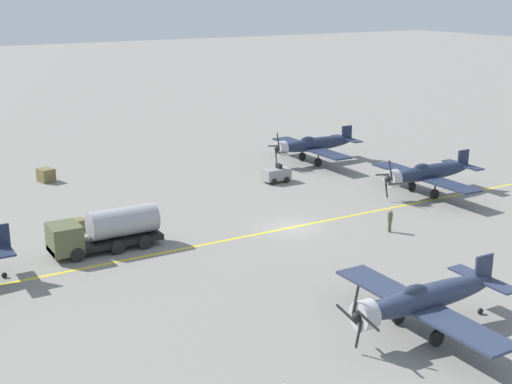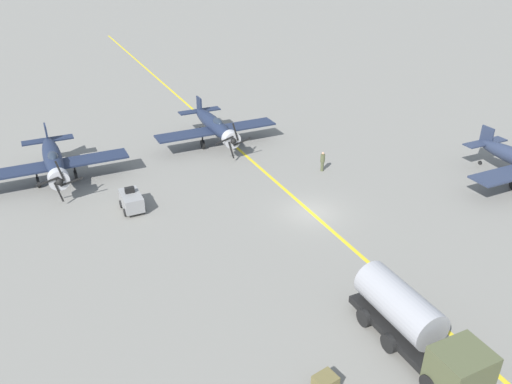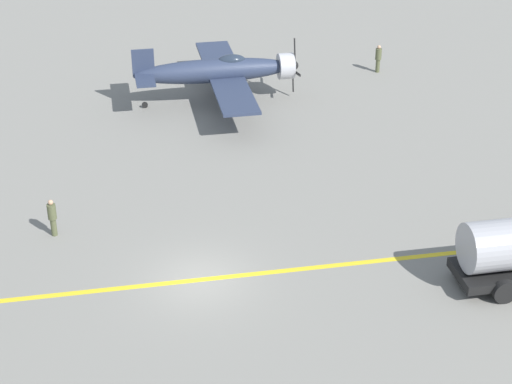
% 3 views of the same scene
% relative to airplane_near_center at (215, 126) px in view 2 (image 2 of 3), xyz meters
% --- Properties ---
extents(ground_plane, '(400.00, 400.00, 0.00)m').
position_rel_airplane_near_center_xyz_m(ground_plane, '(-1.60, 15.72, -2.01)').
color(ground_plane, gray).
extents(taxiway_stripe, '(0.30, 160.00, 0.01)m').
position_rel_airplane_near_center_xyz_m(taxiway_stripe, '(-1.60, 15.72, -2.01)').
color(taxiway_stripe, yellow).
rests_on(taxiway_stripe, ground).
extents(airplane_near_center, '(12.00, 9.98, 3.76)m').
position_rel_airplane_near_center_xyz_m(airplane_near_center, '(0.00, 0.00, 0.00)').
color(airplane_near_center, '#202A44').
rests_on(airplane_near_center, ground).
extents(airplane_near_right, '(12.00, 9.98, 3.78)m').
position_rel_airplane_near_center_xyz_m(airplane_near_right, '(15.21, 1.93, 0.00)').
color(airplane_near_right, '#1E2942').
rests_on(airplane_near_right, ground).
extents(fuel_tanker, '(2.67, 8.00, 2.98)m').
position_rel_airplane_near_center_xyz_m(fuel_tanker, '(0.98, 29.93, -0.50)').
color(fuel_tanker, black).
rests_on(fuel_tanker, ground).
extents(tow_tractor, '(1.57, 2.60, 1.79)m').
position_rel_airplane_near_center_xyz_m(tow_tractor, '(10.54, 9.45, -1.22)').
color(tow_tractor, gray).
rests_on(tow_tractor, ground).
extents(ground_crew_walking, '(0.39, 0.39, 1.81)m').
position_rel_airplane_near_center_xyz_m(ground_crew_walking, '(-6.31, 9.74, -1.02)').
color(ground_crew_walking, '#515638').
rests_on(ground_crew_walking, ground).
extents(supply_crate_mid_lane, '(1.16, 1.01, 0.86)m').
position_rel_airplane_near_center_xyz_m(supply_crate_mid_lane, '(6.41, 30.22, -1.58)').
color(supply_crate_mid_lane, brown).
rests_on(supply_crate_mid_lane, ground).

